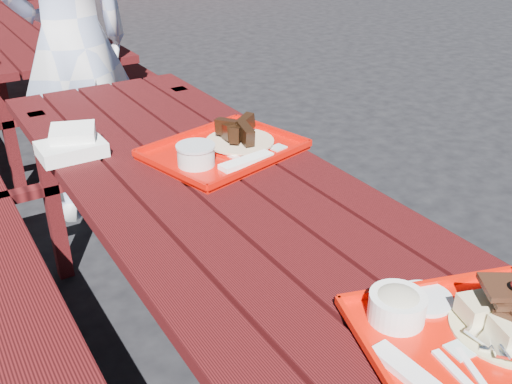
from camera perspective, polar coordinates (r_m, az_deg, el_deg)
picnic_table_near at (r=1.69m, az=-2.70°, el=-5.82°), size 1.41×2.40×0.75m
picnic_table_far at (r=4.20m, az=-22.35°, el=12.72°), size 1.41×2.40×0.75m
near_tray at (r=1.16m, az=20.22°, el=-12.07°), size 0.49×0.43×0.13m
far_tray at (r=1.83m, az=-3.25°, el=4.38°), size 0.53×0.46×0.08m
white_cloth at (r=1.91m, az=-17.93°, el=4.54°), size 0.20×0.18×0.08m
person at (r=2.89m, az=-17.94°, el=13.89°), size 0.70×0.53×1.74m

